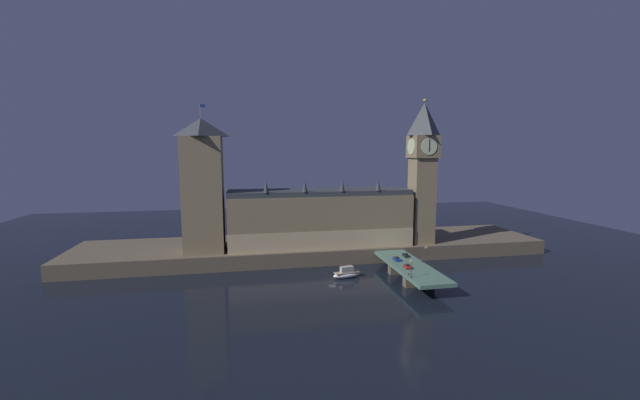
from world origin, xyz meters
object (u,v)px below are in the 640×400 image
at_px(clock_tower, 423,168).
at_px(car_southbound_trail, 406,255).
at_px(street_lamp_near, 411,267).
at_px(street_lamp_mid, 426,253).
at_px(car_northbound_lead, 397,259).
at_px(pedestrian_mid_walk, 422,260).
at_px(pedestrian_near_rail, 409,273).
at_px(victoria_tower, 203,185).
at_px(boat_upstream, 347,274).
at_px(car_northbound_trail, 407,266).

relative_size(clock_tower, car_southbound_trail, 17.15).
xyz_separation_m(street_lamp_near, street_lamp_mid, (12.70, 14.72, 0.37)).
height_order(car_southbound_trail, street_lamp_near, street_lamp_near).
xyz_separation_m(car_northbound_lead, pedestrian_mid_walk, (8.93, -4.62, 0.23)).
distance_m(clock_tower, pedestrian_near_rail, 61.14).
bearing_deg(car_northbound_lead, pedestrian_near_rail, -99.09).
bearing_deg(street_lamp_near, pedestrian_near_rail, 82.39).
xyz_separation_m(victoria_tower, street_lamp_mid, (86.91, -34.79, -25.03)).
height_order(clock_tower, boat_upstream, clock_tower).
xyz_separation_m(clock_tower, car_northbound_lead, (-21.79, -24.67, -35.58)).
xyz_separation_m(car_northbound_trail, car_southbound_trail, (5.95, 15.54, -0.04)).
relative_size(pedestrian_near_rail, boat_upstream, 0.14).
height_order(car_northbound_trail, pedestrian_mid_walk, pedestrian_mid_walk).
bearing_deg(pedestrian_mid_walk, pedestrian_near_rail, -130.42).
distance_m(clock_tower, car_northbound_trail, 54.73).
distance_m(car_southbound_trail, pedestrian_mid_walk, 9.83).
bearing_deg(clock_tower, car_northbound_lead, -131.45).
xyz_separation_m(street_lamp_mid, boat_upstream, (-30.37, 6.48, -8.54)).
distance_m(clock_tower, street_lamp_near, 61.71).
relative_size(pedestrian_mid_walk, street_lamp_near, 0.27).
bearing_deg(boat_upstream, car_southbound_trail, 10.78).
bearing_deg(victoria_tower, pedestrian_mid_walk, -20.62).
distance_m(car_northbound_lead, car_southbound_trail, 7.62).
height_order(clock_tower, victoria_tower, clock_tower).
bearing_deg(car_northbound_lead, boat_upstream, -178.94).
xyz_separation_m(pedestrian_near_rail, boat_upstream, (-18.06, 18.21, -4.95)).
xyz_separation_m(car_northbound_lead, car_northbound_trail, (0.00, -10.79, 0.04)).
xyz_separation_m(car_northbound_lead, boat_upstream, (-21.04, -0.39, -4.78)).
relative_size(pedestrian_near_rail, pedestrian_mid_walk, 0.95).
bearing_deg(street_lamp_near, boat_upstream, 129.80).
bearing_deg(street_lamp_near, street_lamp_mid, 49.21).
bearing_deg(clock_tower, car_southbound_trail, -128.49).
bearing_deg(street_lamp_near, pedestrian_mid_walk, 54.06).
bearing_deg(street_lamp_mid, pedestrian_near_rail, -136.37).
height_order(pedestrian_near_rail, street_lamp_near, street_lamp_near).
xyz_separation_m(victoria_tower, pedestrian_near_rail, (74.61, -46.52, -28.62)).
bearing_deg(pedestrian_near_rail, boat_upstream, 134.78).
bearing_deg(street_lamp_mid, pedestrian_mid_walk, 100.09).
xyz_separation_m(car_northbound_lead, pedestrian_near_rail, (-2.98, -18.59, 0.17)).
xyz_separation_m(car_northbound_trail, boat_upstream, (-21.04, 10.41, -4.82)).
relative_size(car_northbound_lead, pedestrian_mid_walk, 2.48).
bearing_deg(boat_upstream, car_northbound_lead, 1.06).
relative_size(car_northbound_lead, boat_upstream, 0.37).
bearing_deg(pedestrian_mid_walk, clock_tower, 66.29).
relative_size(pedestrian_mid_walk, street_lamp_mid, 0.24).
bearing_deg(boat_upstream, clock_tower, 30.33).
bearing_deg(car_southbound_trail, pedestrian_near_rail, -110.93).
xyz_separation_m(street_lamp_near, boat_upstream, (-17.66, 21.20, -8.17)).
bearing_deg(pedestrian_near_rail, car_northbound_lead, 80.91).
bearing_deg(pedestrian_near_rail, car_northbound_trail, 69.12).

